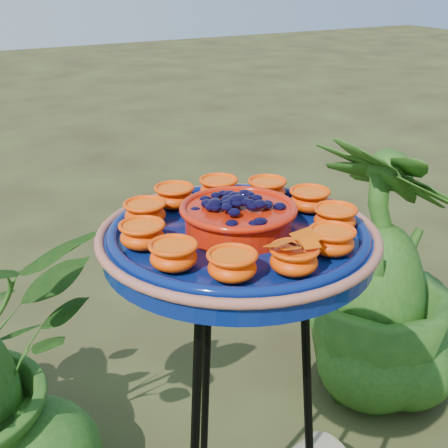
{
  "coord_description": "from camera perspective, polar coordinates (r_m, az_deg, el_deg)",
  "views": [
    {
      "loc": [
        -0.58,
        -0.77,
        1.38
      ],
      "look_at": [
        -0.12,
        0.07,
        0.97
      ],
      "focal_mm": 50.0,
      "sensor_mm": 36.0,
      "label": 1
    }
  ],
  "objects": [
    {
      "name": "tripod_stand",
      "position": [
        1.27,
        1.14,
        -17.52
      ],
      "size": [
        0.34,
        0.36,
        0.91
      ],
      "rotation": [
        0.0,
        0.0,
        -0.04
      ],
      "color": "black",
      "rests_on": "ground"
    },
    {
      "name": "feeder_dish",
      "position": [
        1.06,
        1.31,
        -0.89
      ],
      "size": [
        0.48,
        0.48,
        0.11
      ],
      "rotation": [
        0.0,
        0.0,
        -0.04
      ],
      "color": "#071859",
      "rests_on": "tripod_stand"
    },
    {
      "name": "shrub_back_right",
      "position": [
        2.09,
        14.4,
        -4.04
      ],
      "size": [
        0.61,
        0.61,
        0.9
      ],
      "primitive_type": "imported",
      "rotation": [
        0.0,
        0.0,
        1.82
      ],
      "color": "#1C4913",
      "rests_on": "ground"
    }
  ]
}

